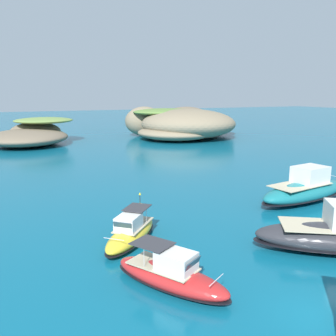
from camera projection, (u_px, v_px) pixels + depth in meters
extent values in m
plane|color=#0C5B7A|center=(324.00, 321.00, 15.32)|extent=(400.00, 400.00, 0.00)
ellipsoid|color=#84755B|center=(188.00, 124.00, 76.91)|extent=(26.59, 25.98, 6.37)
ellipsoid|color=#756651|center=(194.00, 124.00, 85.01)|extent=(25.29, 24.87, 4.89)
ellipsoid|color=#9E8966|center=(196.00, 124.00, 84.14)|extent=(12.64, 12.93, 5.28)
ellipsoid|color=#84755B|center=(174.00, 133.00, 74.88)|extent=(20.38, 20.72, 3.01)
ellipsoid|color=#84755B|center=(144.00, 121.00, 82.26)|extent=(9.79, 8.85, 6.69)
ellipsoid|color=#756651|center=(186.00, 120.00, 86.00)|extent=(18.20, 18.78, 6.52)
ellipsoid|color=olive|center=(166.00, 112.00, 80.37)|extent=(14.84, 13.49, 1.54)
ellipsoid|color=#84755B|center=(31.00, 135.00, 70.39)|extent=(10.29, 10.23, 3.05)
ellipsoid|color=#756651|center=(27.00, 137.00, 67.32)|extent=(18.26, 19.93, 2.98)
ellipsoid|color=#756651|center=(36.00, 132.00, 72.70)|extent=(11.03, 9.98, 3.92)
ellipsoid|color=olive|center=(44.00, 120.00, 71.05)|extent=(11.34, 10.31, 1.21)
cube|color=#C6B793|center=(329.00, 226.00, 21.87)|extent=(6.23, 5.37, 0.06)
ellipsoid|color=red|center=(171.00, 277.00, 17.92)|extent=(4.93, 6.64, 1.11)
ellipsoid|color=black|center=(171.00, 281.00, 17.97)|extent=(5.02, 6.78, 0.13)
cube|color=#C6B793|center=(163.00, 266.00, 18.10)|extent=(3.22, 3.94, 0.06)
cube|color=silver|center=(176.00, 261.00, 17.55)|extent=(2.09, 2.27, 0.91)
cube|color=#2D4756|center=(192.00, 264.00, 17.00)|extent=(1.22, 0.82, 0.49)
cylinder|color=silver|center=(216.00, 280.00, 16.37)|extent=(1.21, 0.71, 0.04)
cube|color=#333338|center=(152.00, 243.00, 18.25)|extent=(2.30, 2.46, 0.04)
cylinder|color=silver|center=(160.00, 248.00, 18.91)|extent=(0.03, 0.03, 1.04)
cylinder|color=silver|center=(144.00, 258.00, 17.81)|extent=(0.03, 0.03, 1.04)
ellipsoid|color=yellow|center=(131.00, 234.00, 23.47)|extent=(5.72, 5.87, 1.07)
ellipsoid|color=black|center=(131.00, 237.00, 23.52)|extent=(5.83, 5.99, 0.13)
cube|color=#C6B793|center=(134.00, 225.00, 23.82)|extent=(3.56, 3.62, 0.06)
cube|color=silver|center=(129.00, 222.00, 22.99)|extent=(2.18, 2.19, 0.88)
cube|color=#2D4756|center=(123.00, 226.00, 22.13)|extent=(1.04, 1.00, 0.47)
cylinder|color=silver|center=(114.00, 239.00, 21.05)|extent=(0.98, 0.94, 0.04)
cube|color=#333338|center=(137.00, 208.00, 24.20)|extent=(2.37, 2.39, 0.04)
cylinder|color=silver|center=(146.00, 216.00, 24.10)|extent=(0.03, 0.03, 1.01)
cylinder|color=silver|center=(128.00, 214.00, 24.50)|extent=(0.03, 0.03, 1.01)
ellipsoid|color=#19727A|center=(305.00, 191.00, 32.31)|extent=(10.84, 4.50, 1.79)
ellipsoid|color=black|center=(305.00, 196.00, 32.39)|extent=(11.05, 4.59, 0.21)
cube|color=#C6B793|center=(300.00, 185.00, 31.74)|extent=(6.08, 3.41, 0.06)
cube|color=silver|center=(310.00, 174.00, 32.28)|extent=(3.21, 2.57, 1.47)
cube|color=#2D4756|center=(320.00, 171.00, 33.05)|extent=(0.59, 2.08, 0.78)
cylinder|color=silver|center=(333.00, 176.00, 34.31)|extent=(0.32, 2.19, 0.04)
sphere|color=yellow|center=(140.00, 206.00, 30.08)|extent=(0.56, 0.56, 0.56)
cylinder|color=black|center=(140.00, 200.00, 29.98)|extent=(0.06, 0.06, 1.00)
cone|color=yellow|center=(140.00, 194.00, 29.85)|extent=(0.20, 0.20, 0.20)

